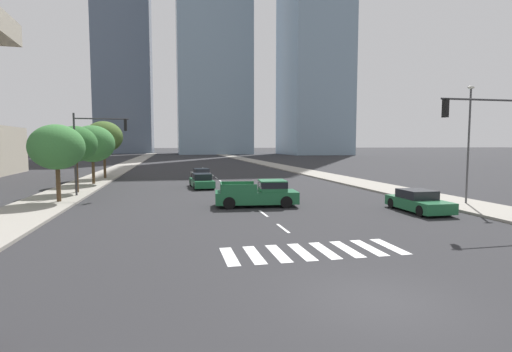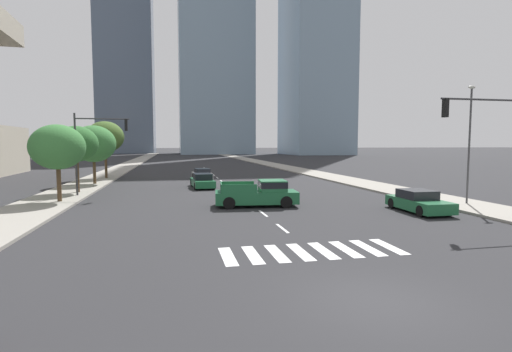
{
  "view_description": "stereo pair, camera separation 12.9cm",
  "coord_description": "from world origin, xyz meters",
  "views": [
    {
      "loc": [
        -5.08,
        -8.53,
        3.97
      ],
      "look_at": [
        0.0,
        14.75,
        2.0
      ],
      "focal_mm": 27.06,
      "sensor_mm": 36.0,
      "label": 1
    },
    {
      "loc": [
        -4.96,
        -8.56,
        3.97
      ],
      "look_at": [
        0.0,
        14.75,
        2.0
      ],
      "focal_mm": 27.06,
      "sensor_mm": 36.0,
      "label": 2
    }
  ],
  "objects": [
    {
      "name": "ground_plane",
      "position": [
        0.0,
        0.0,
        0.0
      ],
      "size": [
        800.0,
        800.0,
        0.0
      ],
      "primitive_type": "plane",
      "color": "#28282B"
    },
    {
      "name": "sidewalk_east",
      "position": [
        13.32,
        30.0,
        0.07
      ],
      "size": [
        4.0,
        260.0,
        0.15
      ],
      "primitive_type": "cube",
      "color": "gray",
      "rests_on": "ground"
    },
    {
      "name": "sidewalk_west",
      "position": [
        -13.32,
        30.0,
        0.07
      ],
      "size": [
        4.0,
        260.0,
        0.15
      ],
      "primitive_type": "cube",
      "color": "gray",
      "rests_on": "ground"
    },
    {
      "name": "crosswalk_near",
      "position": [
        0.0,
        4.75,
        0.0
      ],
      "size": [
        6.75,
        2.33,
        0.01
      ],
      "color": "silver",
      "rests_on": "ground"
    },
    {
      "name": "lane_divider_center",
      "position": [
        0.0,
        32.75,
        0.0
      ],
      "size": [
        0.14,
        50.0,
        0.01
      ],
      "color": "silver",
      "rests_on": "ground"
    },
    {
      "name": "pickup_truck",
      "position": [
        0.41,
        15.37,
        0.81
      ],
      "size": [
        5.4,
        2.6,
        1.67
      ],
      "rotation": [
        0.0,
        0.0,
        -0.1
      ],
      "color": "#1E6038",
      "rests_on": "ground"
    },
    {
      "name": "sedan_green_0",
      "position": [
        -2.46,
        26.76,
        0.6
      ],
      "size": [
        2.04,
        4.85,
        1.31
      ],
      "rotation": [
        0.0,
        0.0,
        1.63
      ],
      "color": "#1E6038",
      "rests_on": "ground"
    },
    {
      "name": "sedan_green_1",
      "position": [
        9.06,
        11.41,
        0.59
      ],
      "size": [
        2.01,
        4.37,
        1.28
      ],
      "rotation": [
        0.0,
        0.0,
        -1.59
      ],
      "color": "#1E6038",
      "rests_on": "ground"
    },
    {
      "name": "sedan_white_2",
      "position": [
        -1.92,
        34.96,
        0.58
      ],
      "size": [
        2.12,
        4.67,
        1.26
      ],
      "rotation": [
        0.0,
        0.0,
        1.65
      ],
      "color": "silver",
      "rests_on": "ground"
    },
    {
      "name": "traffic_signal_near",
      "position": [
        10.73,
        7.98,
        4.55
      ],
      "size": [
        5.03,
        0.28,
        6.42
      ],
      "rotation": [
        0.0,
        0.0,
        3.14
      ],
      "color": "#333335",
      "rests_on": "sidewalk_east"
    },
    {
      "name": "traffic_signal_far",
      "position": [
        -10.73,
        22.35,
        4.31
      ],
      "size": [
        4.19,
        0.28,
        6.12
      ],
      "color": "#333335",
      "rests_on": "sidewalk_west"
    },
    {
      "name": "street_lamp_east",
      "position": [
        13.62,
        12.88,
        4.51
      ],
      "size": [
        0.5,
        0.24,
        7.53
      ],
      "color": "#3F3F42",
      "rests_on": "sidewalk_east"
    },
    {
      "name": "street_tree_nearest",
      "position": [
        -12.52,
        19.25,
        3.77
      ],
      "size": [
        3.51,
        3.51,
        5.13
      ],
      "color": "#4C3823",
      "rests_on": "sidewalk_west"
    },
    {
      "name": "street_tree_second",
      "position": [
        -12.52,
        24.31,
        3.98
      ],
      "size": [
        3.32,
        3.32,
        5.26
      ],
      "color": "#4C3823",
      "rests_on": "sidewalk_west"
    },
    {
      "name": "street_tree_third",
      "position": [
        -12.52,
        31.05,
        4.0
      ],
      "size": [
        4.14,
        4.14,
        5.62
      ],
      "color": "#4C3823",
      "rests_on": "sidewalk_west"
    },
    {
      "name": "street_tree_fourth",
      "position": [
        -12.52,
        37.59,
        4.78
      ],
      "size": [
        4.11,
        4.11,
        6.39
      ],
      "color": "#4C3823",
      "rests_on": "sidewalk_west"
    },
    {
      "name": "office_tower_left_skyline",
      "position": [
        -24.94,
        172.18,
        47.33
      ],
      "size": [
        23.18,
        24.05,
        103.35
      ],
      "color": "slate",
      "rests_on": "ground"
    },
    {
      "name": "office_tower_center_skyline",
      "position": [
        11.72,
        151.96,
        60.3
      ],
      "size": [
        28.5,
        29.33,
        129.34
      ],
      "color": "#7A93A8",
      "rests_on": "ground"
    }
  ]
}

